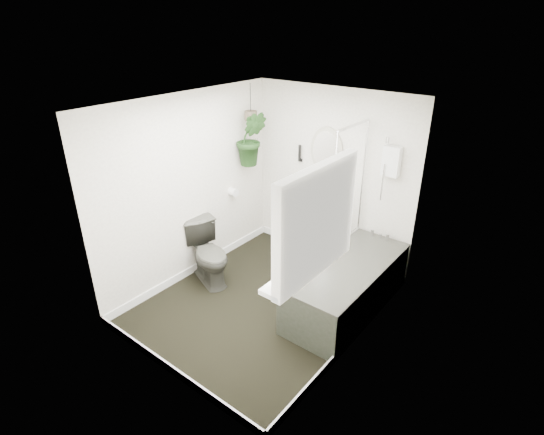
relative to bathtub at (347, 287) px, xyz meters
The scene contains 22 objects.
floor 0.99m from the bathtub, 147.99° to the right, with size 2.30×2.80×0.02m, color black.
ceiling 2.23m from the bathtub, 147.99° to the right, with size 2.30×2.80×0.02m, color white.
wall_back 1.49m from the bathtub, 131.32° to the left, with size 2.30×0.02×2.30m, color white.
wall_front 2.24m from the bathtub, 112.73° to the right, with size 2.30×0.02×2.30m, color white.
wall_left 2.20m from the bathtub, 165.69° to the right, with size 0.02×2.80×2.30m, color white.
wall_right 1.06m from the bathtub, 54.25° to the right, with size 0.02×2.80×2.30m, color white.
skirting 0.97m from the bathtub, 147.99° to the right, with size 2.30×2.80×0.10m, color white.
bathtub is the anchor object (origin of this frame).
bath_screen 1.15m from the bathtub, 123.96° to the left, with size 0.04×0.72×1.40m, color silver, non-canonical shape.
shower_box 1.51m from the bathtub, 90.00° to the left, with size 0.20×0.10×0.35m, color white.
oval_mirror 1.73m from the bathtub, 135.42° to the left, with size 0.46×0.03×0.62m, color #AFAA95.
wall_sconce 1.90m from the bathtub, 146.16° to the left, with size 0.04×0.04×0.22m, color black.
toilet_roll_holder 2.01m from the bathtub, behind, with size 0.11×0.11×0.11m, color white.
window_recess 1.84m from the bathtub, 76.41° to the right, with size 0.08×1.00×0.90m, color white.
window_sill 1.54m from the bathtub, 79.61° to the right, with size 0.18×1.00×0.04m, color white.
window_blinds 1.83m from the bathtub, 78.46° to the right, with size 0.01×0.86×0.76m, color white.
toilet 1.74m from the bathtub, 161.74° to the right, with size 0.42×0.74×0.76m, color #383831.
pedestal_sink 1.16m from the bathtub, 140.94° to the left, with size 0.58×0.50×1.00m, color #383831, non-canonical shape.
sill_plant 1.42m from the bathtub, 76.27° to the right, with size 0.20×0.18×0.23m, color black.
hanging_plant 2.25m from the bathtub, 165.74° to the left, with size 0.40×0.32×0.72m, color black.
soap_bottle 0.92m from the bathtub, 110.16° to the right, with size 0.08×0.08×0.18m, color black.
hanging_pot 2.43m from the bathtub, 165.74° to the left, with size 0.16×0.16×0.12m, color brown.
Camera 1 is at (2.58, -3.15, 3.05)m, focal length 28.00 mm.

